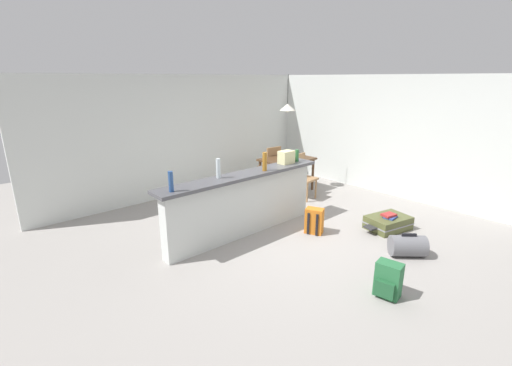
% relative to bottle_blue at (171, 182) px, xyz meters
% --- Properties ---
extents(ground_plane, '(13.00, 13.00, 0.05)m').
position_rel_bottle_blue_xyz_m(ground_plane, '(1.89, -0.44, -1.17)').
color(ground_plane, gray).
extents(wall_back, '(6.60, 0.10, 2.50)m').
position_rel_bottle_blue_xyz_m(wall_back, '(1.89, 2.61, 0.10)').
color(wall_back, silver).
rests_on(wall_back, ground_plane).
extents(wall_right, '(0.10, 6.00, 2.50)m').
position_rel_bottle_blue_xyz_m(wall_right, '(4.94, -0.14, 0.10)').
color(wall_right, silver).
rests_on(wall_right, ground_plane).
extents(partition_half_wall, '(2.80, 0.20, 0.96)m').
position_rel_bottle_blue_xyz_m(partition_half_wall, '(1.27, 0.06, -0.67)').
color(partition_half_wall, silver).
rests_on(partition_half_wall, ground_plane).
extents(bar_countertop, '(2.96, 0.40, 0.05)m').
position_rel_bottle_blue_xyz_m(bar_countertop, '(1.27, 0.06, -0.16)').
color(bar_countertop, '#4C4C51').
rests_on(bar_countertop, partition_half_wall).
extents(bottle_blue, '(0.06, 0.06, 0.27)m').
position_rel_bottle_blue_xyz_m(bottle_blue, '(0.00, 0.00, 0.00)').
color(bottle_blue, '#284C89').
rests_on(bottle_blue, bar_countertop).
extents(bottle_clear, '(0.07, 0.07, 0.29)m').
position_rel_bottle_blue_xyz_m(bottle_clear, '(0.84, 0.12, 0.01)').
color(bottle_clear, silver).
rests_on(bottle_clear, bar_countertop).
extents(bottle_amber, '(0.07, 0.07, 0.30)m').
position_rel_bottle_blue_xyz_m(bottle_amber, '(1.64, -0.02, 0.01)').
color(bottle_amber, '#9E661E').
rests_on(bottle_amber, bar_countertop).
extents(bottle_green, '(0.07, 0.07, 0.21)m').
position_rel_bottle_blue_xyz_m(bottle_green, '(2.51, 0.08, -0.03)').
color(bottle_green, '#2D6B38').
rests_on(bottle_green, bar_countertop).
extents(grocery_bag, '(0.26, 0.18, 0.22)m').
position_rel_bottle_blue_xyz_m(grocery_bag, '(2.26, 0.09, -0.03)').
color(grocery_bag, beige).
rests_on(grocery_bag, bar_countertop).
extents(dining_table, '(1.10, 0.80, 0.74)m').
position_rel_bottle_blue_xyz_m(dining_table, '(3.45, 1.18, -0.50)').
color(dining_table, '#4C331E').
rests_on(dining_table, ground_plane).
extents(dining_chair_near_partition, '(0.44, 0.44, 0.93)m').
position_rel_bottle_blue_xyz_m(dining_chair_near_partition, '(3.33, 0.63, -0.63)').
color(dining_chair_near_partition, '#9E754C').
rests_on(dining_chair_near_partition, ground_plane).
extents(dining_chair_far_side, '(0.43, 0.43, 0.93)m').
position_rel_bottle_blue_xyz_m(dining_chair_far_side, '(3.46, 1.69, -0.63)').
color(dining_chair_far_side, '#9E754C').
rests_on(dining_chair_far_side, ground_plane).
extents(pendant_lamp, '(0.34, 0.34, 0.78)m').
position_rel_bottle_blue_xyz_m(pendant_lamp, '(3.51, 1.27, 0.69)').
color(pendant_lamp, black).
extents(suitcase_flat_olive, '(0.88, 0.63, 0.22)m').
position_rel_bottle_blue_xyz_m(suitcase_flat_olive, '(3.18, -1.39, -1.04)').
color(suitcase_flat_olive, '#51562D').
rests_on(suitcase_flat_olive, ground_plane).
extents(backpack_orange, '(0.31, 0.33, 0.42)m').
position_rel_bottle_blue_xyz_m(backpack_orange, '(2.15, -0.67, -0.95)').
color(backpack_orange, orange).
rests_on(backpack_orange, ground_plane).
extents(duffel_bag_grey, '(0.55, 0.55, 0.34)m').
position_rel_bottle_blue_xyz_m(duffel_bag_grey, '(2.52, -2.04, -1.00)').
color(duffel_bag_grey, slate).
rests_on(duffel_bag_grey, ground_plane).
extents(backpack_green, '(0.28, 0.31, 0.42)m').
position_rel_bottle_blue_xyz_m(backpack_green, '(1.41, -2.34, -0.95)').
color(backpack_green, '#286B3D').
rests_on(backpack_green, ground_plane).
extents(book_stack, '(0.25, 0.22, 0.06)m').
position_rel_bottle_blue_xyz_m(book_stack, '(3.15, -1.42, -0.90)').
color(book_stack, '#334C99').
rests_on(book_stack, suitcase_flat_olive).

